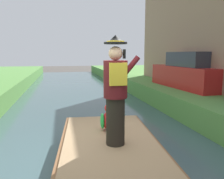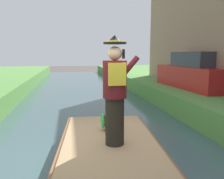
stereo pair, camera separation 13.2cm
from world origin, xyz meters
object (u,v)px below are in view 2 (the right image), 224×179
(boat, at_px, (111,164))
(parrot_plush, at_px, (110,119))
(parked_car_red, at_px, (197,73))
(person_pirate, at_px, (115,91))

(boat, relative_size, parrot_plush, 7.64)
(boat, bearing_deg, parked_car_red, 48.33)
(person_pirate, height_order, parrot_plush, person_pirate)
(parrot_plush, relative_size, parked_car_red, 0.14)
(parrot_plush, xyz_separation_m, parked_car_red, (4.50, 4.35, 0.51))
(boat, relative_size, parked_car_red, 1.07)
(boat, relative_size, person_pirate, 2.35)
(boat, xyz_separation_m, parked_car_red, (4.63, 5.20, 1.07))
(boat, xyz_separation_m, parrot_plush, (0.13, 0.86, 0.55))
(person_pirate, height_order, parked_car_red, person_pirate)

